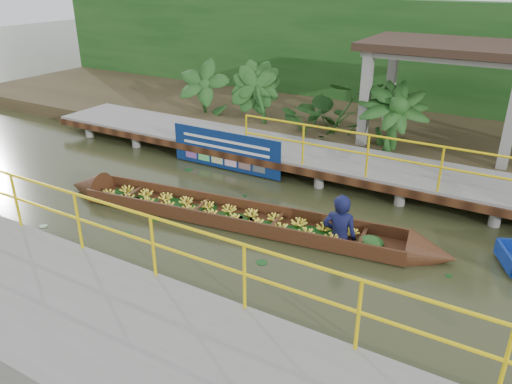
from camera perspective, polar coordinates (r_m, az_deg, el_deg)
The scene contains 9 objects.
ground at distance 10.71m, azimuth -3.65°, elevation -3.33°, with size 80.00×80.00×0.00m, color #31341A.
land_strip at distance 16.91m, azimuth 10.72°, elevation 7.57°, with size 30.00×8.00×0.45m, color #352A1A.
far_dock at distance 13.24m, azimuth 4.66°, elevation 4.42°, with size 16.00×2.06×1.66m.
near_dock at distance 7.34m, azimuth -16.01°, elevation -16.09°, with size 18.00×2.40×1.73m.
pavilion at distance 14.48m, azimuth 21.29°, elevation 14.19°, with size 4.40×3.00×3.00m.
foliage_backdrop at distance 18.85m, azimuth 13.91°, elevation 14.53°, with size 30.00×0.80×4.00m, color #164215.
vendor_boat at distance 10.34m, azimuth 0.20°, elevation -2.37°, with size 8.87×1.98×2.28m.
blue_banner at distance 13.20m, azimuth -3.52°, elevation 4.75°, with size 3.30×0.04×1.03m.
tropical_plants at distance 14.12m, azimuth 14.43°, elevation 8.35°, with size 14.31×1.31×1.63m.
Camera 1 is at (5.39, -7.83, 4.93)m, focal length 35.00 mm.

